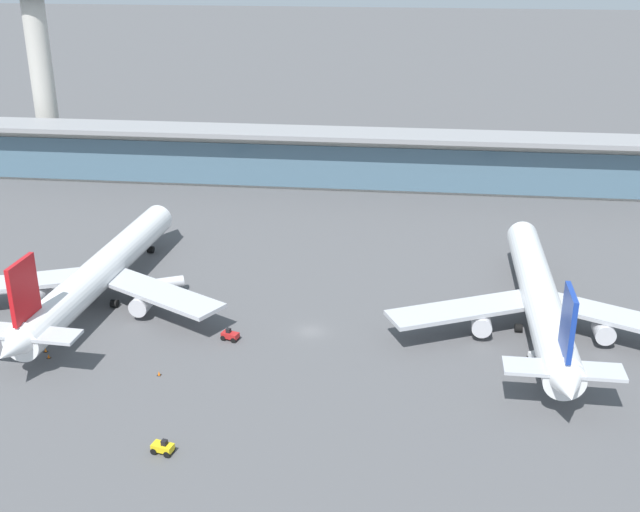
% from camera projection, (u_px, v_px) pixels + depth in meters
% --- Properties ---
extents(ground_plane, '(1200.00, 1200.00, 0.00)m').
position_uv_depth(ground_plane, '(311.00, 331.00, 135.24)').
color(ground_plane, '#515154').
extents(airliner_left_stand, '(52.01, 67.76, 18.04)m').
position_uv_depth(airliner_left_stand, '(98.00, 273.00, 143.78)').
color(airliner_left_stand, white).
rests_on(airliner_left_stand, ground).
extents(airliner_centre_stand, '(52.11, 67.61, 18.04)m').
position_uv_depth(airliner_centre_stand, '(540.00, 298.00, 134.08)').
color(airliner_centre_stand, white).
rests_on(airliner_centre_stand, ground).
extents(service_truck_near_nose_grey, '(8.73, 5.72, 2.95)m').
position_uv_depth(service_truck_near_nose_grey, '(163.00, 284.00, 148.94)').
color(service_truck_near_nose_grey, gray).
rests_on(service_truck_near_nose_grey, ground).
extents(service_truck_under_wing_red, '(3.25, 2.50, 2.05)m').
position_uv_depth(service_truck_under_wing_red, '(230.00, 335.00, 132.09)').
color(service_truck_under_wing_red, '#B21E1E').
rests_on(service_truck_under_wing_red, ground).
extents(service_truck_mid_apron_white, '(3.33, 2.94, 2.05)m').
position_uv_depth(service_truck_mid_apron_white, '(538.00, 354.00, 126.12)').
color(service_truck_mid_apron_white, silver).
rests_on(service_truck_mid_apron_white, ground).
extents(service_truck_by_tail_yellow, '(3.18, 2.32, 2.05)m').
position_uv_depth(service_truck_by_tail_yellow, '(163.00, 447.00, 103.56)').
color(service_truck_by_tail_yellow, yellow).
rests_on(service_truck_by_tail_yellow, ground).
extents(terminal_building, '(205.09, 12.80, 15.20)m').
position_uv_depth(terminal_building, '(350.00, 158.00, 207.59)').
color(terminal_building, beige).
rests_on(terminal_building, ground).
extents(control_tower, '(12.00, 12.00, 58.38)m').
position_uv_depth(control_tower, '(39.00, 50.00, 221.25)').
color(control_tower, beige).
rests_on(control_tower, ground).
extents(safety_cone_charlie, '(0.62, 0.62, 0.70)m').
position_uv_depth(safety_cone_charlie, '(159.00, 373.00, 121.81)').
color(safety_cone_charlie, orange).
rests_on(safety_cone_charlie, ground).
extents(safety_cone_delta, '(0.62, 0.62, 0.70)m').
position_uv_depth(safety_cone_delta, '(46.00, 350.00, 128.57)').
color(safety_cone_delta, orange).
rests_on(safety_cone_delta, ground).
extents(safety_cone_echo, '(0.62, 0.62, 0.70)m').
position_uv_depth(safety_cone_echo, '(49.00, 356.00, 126.69)').
color(safety_cone_echo, orange).
rests_on(safety_cone_echo, ground).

